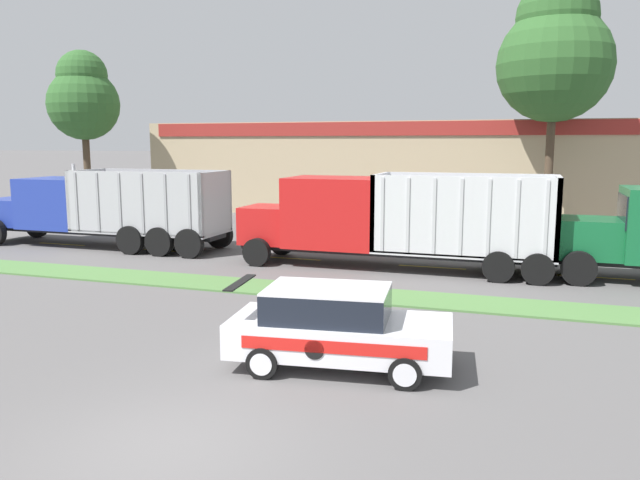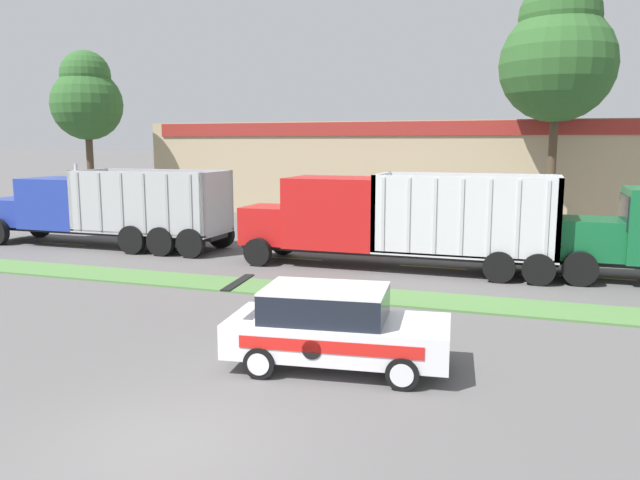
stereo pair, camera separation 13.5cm
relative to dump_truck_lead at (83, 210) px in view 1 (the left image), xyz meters
The scene contains 14 objects.
ground_plane 19.90m from the dump_truck_lead, 47.81° to the right, with size 600.00×600.00×0.00m, color #5B5959.
grass_verge 14.30m from the dump_truck_lead, 20.45° to the right, with size 120.00×1.82×0.06m, color #517F42.
centre_line_2 1.95m from the dump_truck_lead, behind, with size 2.40×0.14×0.01m, color yellow.
centre_line_3 4.47m from the dump_truck_lead, ahead, with size 2.40×0.14×0.01m, color yellow.
centre_line_4 9.72m from the dump_truck_lead, ahead, with size 2.40×0.14×0.01m, color yellow.
centre_line_5 15.08m from the dump_truck_lead, ahead, with size 2.40×0.14×0.01m, color yellow.
centre_line_6 20.46m from the dump_truck_lead, ahead, with size 2.40×0.14×0.01m, color yellow.
dump_truck_lead is the anchor object (origin of this frame).
dump_truck_mid 12.55m from the dump_truck_lead, ahead, with size 11.14×2.76×3.36m.
rally_car 18.22m from the dump_truck_lead, 36.21° to the right, with size 4.50×2.36×1.64m.
traffic_cone 15.58m from the dump_truck_lead, 34.83° to the right, with size 0.41×0.41×0.51m.
store_building_backdrop 21.87m from the dump_truck_lead, 64.94° to the left, with size 29.86×12.10×5.67m.
tree_behind_left 23.81m from the dump_truck_lead, 32.59° to the left, with size 5.73×5.73×12.58m.
tree_behind_centre 14.05m from the dump_truck_lead, 127.75° to the left, with size 4.31×4.31×9.97m.
Camera 1 is at (4.81, -7.40, 4.39)m, focal length 35.00 mm.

